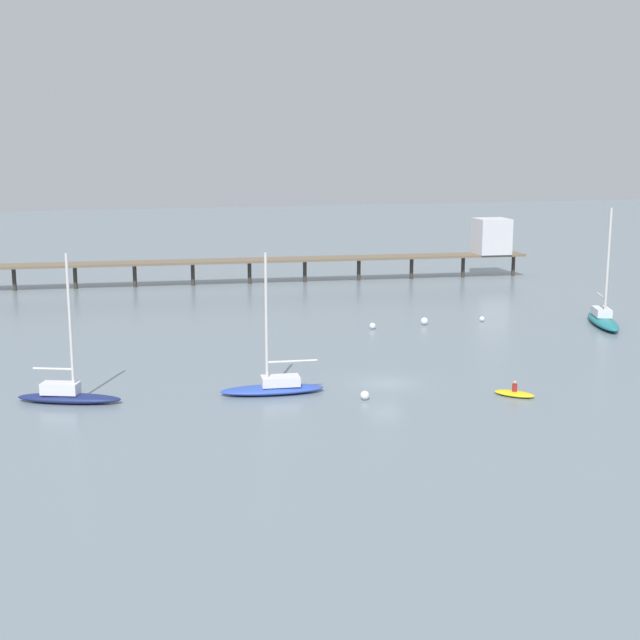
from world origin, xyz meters
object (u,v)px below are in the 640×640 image
mooring_buoy_mid (373,326)px  mooring_buoy_inner (482,319)px  sailboat_teal (603,318)px  mooring_buoy_near (365,395)px  sailboat_navy (67,393)px  dinghy_yellow (514,393)px  mooring_buoy_outer (424,321)px  pier (372,249)px  sailboat_blue (274,385)px

mooring_buoy_mid → mooring_buoy_inner: (12.16, 0.44, -0.04)m
sailboat_teal → mooring_buoy_inner: (-10.90, 5.12, -0.48)m
mooring_buoy_mid → mooring_buoy_near: 24.66m
sailboat_navy → mooring_buoy_inner: size_ratio=19.73×
dinghy_yellow → mooring_buoy_near: 10.95m
mooring_buoy_inner → mooring_buoy_outer: (-6.39, 0.10, 0.11)m
pier → mooring_buoy_outer: size_ratio=100.49×
mooring_buoy_mid → mooring_buoy_inner: size_ratio=1.17×
sailboat_teal → mooring_buoy_outer: 18.07m
sailboat_blue → mooring_buoy_outer: sailboat_blue is taller
sailboat_navy → mooring_buoy_outer: 39.50m
sailboat_teal → mooring_buoy_inner: 12.06m
sailboat_teal → sailboat_navy: sailboat_teal is taller
pier → dinghy_yellow: bearing=-99.0°
dinghy_yellow → mooring_buoy_outer: bearing=81.6°
sailboat_teal → sailboat_blue: sailboat_teal is taller
sailboat_navy → sailboat_blue: sailboat_navy is taller
sailboat_blue → mooring_buoy_outer: 28.71m
pier → sailboat_teal: size_ratio=6.42×
mooring_buoy_outer → dinghy_yellow: bearing=-98.4°
sailboat_navy → dinghy_yellow: 32.01m
mooring_buoy_inner → mooring_buoy_near: 31.46m
sailboat_teal → mooring_buoy_inner: size_ratio=22.09×
dinghy_yellow → mooring_buoy_outer: size_ratio=4.00×
mooring_buoy_mid → sailboat_teal: bearing=-11.5°
mooring_buoy_outer → sailboat_teal: bearing=-16.8°
sailboat_blue → mooring_buoy_mid: bearing=53.4°
sailboat_navy → mooring_buoy_mid: 34.22m
pier → sailboat_navy: sailboat_navy is taller
sailboat_navy → mooring_buoy_inner: sailboat_navy is taller
sailboat_teal → sailboat_navy: (-52.25, -13.18, -0.04)m
sailboat_blue → mooring_buoy_mid: 24.51m
dinghy_yellow → sailboat_navy: bearing=166.8°
mooring_buoy_mid → mooring_buoy_outer: bearing=5.4°
mooring_buoy_inner → mooring_buoy_near: size_ratio=0.82×
dinghy_yellow → mooring_buoy_mid: dinghy_yellow is taller
dinghy_yellow → mooring_buoy_near: (-10.75, 2.11, 0.12)m
mooring_buoy_mid → mooring_buoy_near: (-8.77, -23.05, 0.01)m
sailboat_blue → mooring_buoy_mid: size_ratio=16.57×
dinghy_yellow → mooring_buoy_near: size_ratio=4.63×
dinghy_yellow → mooring_buoy_outer: dinghy_yellow is taller
mooring_buoy_near → mooring_buoy_mid: bearing=69.2°
mooring_buoy_mid → mooring_buoy_inner: bearing=2.1°
sailboat_navy → mooring_buoy_mid: bearing=31.5°
mooring_buoy_mid → mooring_buoy_outer: size_ratio=0.83×
mooring_buoy_inner → mooring_buoy_outer: size_ratio=0.71×
pier → mooring_buoy_inner: (1.34, -30.23, -4.02)m
mooring_buoy_mid → pier: bearing=70.6°
sailboat_navy → mooring_buoy_near: (20.41, -5.19, -0.38)m
sailboat_navy → mooring_buoy_outer: bearing=27.8°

